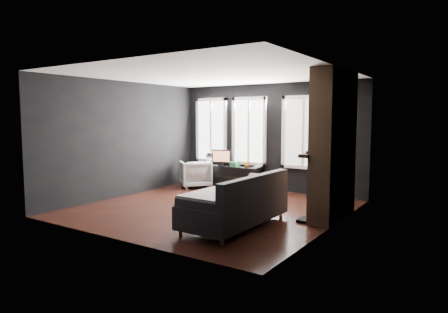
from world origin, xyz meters
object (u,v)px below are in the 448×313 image
Objects in this scene: armchair at (195,173)px; book at (255,162)px; media_console at (231,177)px; monitor at (222,156)px; sofa at (235,200)px; mug at (247,164)px; mantel_vase at (328,145)px.

book is (1.49, 0.54, 0.32)m from armchair.
media_console is (0.85, 0.44, -0.10)m from armchair.
monitor is (-0.28, -0.04, 0.53)m from media_console.
sofa is 3.52m from book.
mug is at bearing 149.58° from armchair.
book is at bearing 38.68° from mug.
mantel_vase is (0.95, 1.92, 0.86)m from sofa.
monitor is at bearing 127.91° from sofa.
media_console is 12.44× the size of mug.
media_console is at bearing -170.97° from book.
mantel_vase is (3.86, -0.75, 0.92)m from armchair.
monitor reaches higher than media_console.
mug is at bearing -141.32° from book.
armchair is at bearing -162.72° from mug.
mug is (-1.57, 3.09, 0.20)m from sofa.
monitor is 3.52m from mantel_vase.
monitor is (-2.34, 3.07, 0.37)m from sofa.
book is at bearing -5.10° from monitor.
media_console is 0.77m from book.
sofa is at bearing -116.31° from mantel_vase.
sofa is at bearing -66.24° from book.
sofa reaches higher than book.
monitor reaches higher than sofa.
mantel_vase reaches higher than mug.
media_console is 9.46× the size of mantel_vase.
media_console is at bearing 124.13° from sofa.
book is at bearing 114.41° from sofa.
book is at bearing 151.34° from mantel_vase.
media_console is at bearing 177.40° from mug.
sofa is 3.95m from armchair.
sofa is 3.88m from monitor.
media_console is 3.39m from mantel_vase.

